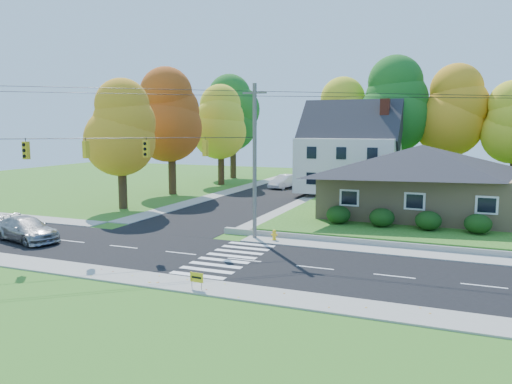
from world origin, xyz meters
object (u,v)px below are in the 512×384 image
at_px(silver_sedan, 26,229).
at_px(white_car, 284,182).
at_px(ranch_house, 421,179).
at_px(fire_hydrant, 274,236).

distance_m(silver_sedan, white_car, 33.11).
height_order(silver_sedan, white_car, white_car).
bearing_deg(silver_sedan, ranch_house, -38.67).
bearing_deg(white_car, fire_hydrant, -59.16).
height_order(ranch_house, fire_hydrant, ranch_house).
xyz_separation_m(silver_sedan, white_car, (6.27, 32.51, 0.01)).
relative_size(silver_sedan, white_car, 1.12).
distance_m(silver_sedan, fire_hydrant, 15.85).
bearing_deg(fire_hydrant, ranch_house, 53.80).
bearing_deg(silver_sedan, fire_hydrant, -53.27).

